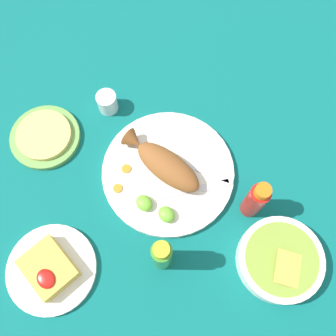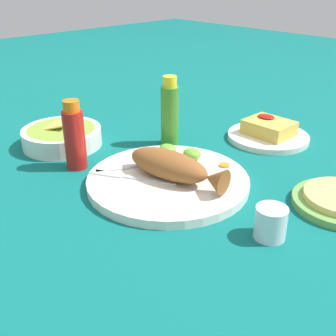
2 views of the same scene
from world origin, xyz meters
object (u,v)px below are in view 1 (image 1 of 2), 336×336
(side_plate_fries, at_px, (51,268))
(tortilla_plate, at_px, (45,137))
(fork_near, at_px, (202,171))
(fried_fish, at_px, (164,164))
(hot_sauce_bottle_green, at_px, (162,255))
(guacamole_bowl, at_px, (280,260))
(fork_far, at_px, (198,189))
(hot_sauce_bottle_red, at_px, (255,200))
(salt_cup, at_px, (108,103))
(main_plate, at_px, (168,172))

(side_plate_fries, relative_size, tortilla_plate, 1.14)
(fork_near, height_order, tortilla_plate, fork_near)
(fried_fish, relative_size, side_plate_fries, 1.11)
(hot_sauce_bottle_green, bearing_deg, guacamole_bowl, 47.94)
(fork_far, distance_m, hot_sauce_bottle_red, 0.14)
(fork_near, relative_size, hot_sauce_bottle_green, 0.98)
(fried_fish, distance_m, hot_sauce_bottle_green, 0.22)
(side_plate_fries, height_order, tortilla_plate, same)
(fork_near, height_order, salt_cup, salt_cup)
(hot_sauce_bottle_red, xyz_separation_m, hot_sauce_bottle_green, (-0.05, -0.24, 0.01))
(fork_near, height_order, side_plate_fries, fork_near)
(fried_fish, height_order, salt_cup, fried_fish)
(salt_cup, height_order, guacamole_bowl, guacamole_bowl)
(hot_sauce_bottle_red, bearing_deg, salt_cup, -169.46)
(fork_near, relative_size, side_plate_fries, 0.82)
(salt_cup, bearing_deg, hot_sauce_bottle_green, -21.42)
(guacamole_bowl, bearing_deg, side_plate_fries, -129.58)
(fork_near, distance_m, tortilla_plate, 0.41)
(main_plate, bearing_deg, hot_sauce_bottle_green, -44.91)
(main_plate, distance_m, guacamole_bowl, 0.33)
(hot_sauce_bottle_red, xyz_separation_m, tortilla_plate, (-0.48, -0.26, -0.06))
(fork_near, bearing_deg, salt_cup, 161.56)
(fork_near, bearing_deg, hot_sauce_bottle_green, -95.14)
(guacamole_bowl, relative_size, tortilla_plate, 1.06)
(fried_fish, xyz_separation_m, hot_sauce_bottle_red, (0.21, 0.09, 0.03))
(side_plate_fries, relative_size, guacamole_bowl, 1.07)
(salt_cup, height_order, side_plate_fries, salt_cup)
(fork_near, bearing_deg, guacamole_bowl, -32.54)
(main_plate, height_order, tortilla_plate, main_plate)
(fried_fish, relative_size, guacamole_bowl, 1.18)
(fork_near, distance_m, guacamole_bowl, 0.27)
(hot_sauce_bottle_green, xyz_separation_m, tortilla_plate, (-0.44, -0.02, -0.07))
(salt_cup, distance_m, guacamole_bowl, 0.58)
(fried_fish, relative_size, fork_near, 1.35)
(fork_near, height_order, fork_far, same)
(main_plate, relative_size, tortilla_plate, 1.82)
(main_plate, xyz_separation_m, hot_sauce_bottle_green, (0.15, -0.15, 0.07))
(hot_sauce_bottle_green, height_order, salt_cup, hot_sauce_bottle_green)
(salt_cup, bearing_deg, fork_far, 2.82)
(tortilla_plate, bearing_deg, fork_far, 28.04)
(fork_far, distance_m, hot_sauce_bottle_green, 0.19)
(main_plate, height_order, salt_cup, salt_cup)
(hot_sauce_bottle_green, xyz_separation_m, guacamole_bowl, (0.18, 0.20, -0.06))
(fried_fish, distance_m, hot_sauce_bottle_red, 0.23)
(fork_far, relative_size, salt_cup, 3.05)
(hot_sauce_bottle_green, bearing_deg, fork_far, 111.41)
(fork_far, relative_size, hot_sauce_bottle_green, 0.99)
(main_plate, bearing_deg, salt_cup, 178.78)
(hot_sauce_bottle_green, bearing_deg, fork_near, 113.96)
(salt_cup, xyz_separation_m, side_plate_fries, (0.24, -0.36, -0.02))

